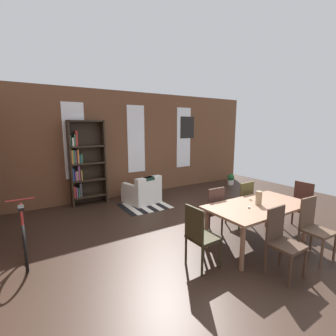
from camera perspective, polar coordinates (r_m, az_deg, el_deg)
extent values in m
plane|color=#302018|center=(4.74, 11.54, -15.98)|extent=(9.77, 9.77, 0.00)
cube|color=brown|center=(7.31, -7.86, 5.68)|extent=(8.52, 0.12, 3.05)
cube|color=white|center=(6.70, -21.51, 6.01)|extent=(0.55, 0.02, 1.98)
cube|color=white|center=(7.23, -7.66, 6.85)|extent=(0.55, 0.02, 1.98)
cube|color=white|center=(8.12, 3.77, 7.24)|extent=(0.55, 0.02, 1.98)
cube|color=#835D47|center=(4.41, 20.91, -8.44)|extent=(1.85, 0.97, 0.04)
cylinder|color=#835D47|center=(3.73, 17.42, -17.83)|extent=(0.07, 0.07, 0.70)
cylinder|color=#835D47|center=(5.01, 30.07, -11.40)|extent=(0.07, 0.07, 0.70)
cylinder|color=#835D47|center=(4.21, 9.22, -14.15)|extent=(0.07, 0.07, 0.70)
cylinder|color=#835D47|center=(5.38, 22.76, -9.40)|extent=(0.07, 0.07, 0.70)
cylinder|color=#998466|center=(4.37, 20.94, -6.74)|extent=(0.10, 0.10, 0.24)
cylinder|color=silver|center=(4.16, 18.84, -8.92)|extent=(0.04, 0.04, 0.03)
cylinder|color=silver|center=(4.59, 19.21, -7.09)|extent=(0.04, 0.04, 0.04)
cube|color=#483F1F|center=(5.27, 16.65, -8.25)|extent=(0.41, 0.41, 0.04)
cube|color=#483F1F|center=(5.09, 18.38, -6.06)|extent=(0.38, 0.04, 0.50)
cylinder|color=#483F1F|center=(5.59, 16.32, -9.74)|extent=(0.04, 0.04, 0.43)
cylinder|color=#483F1F|center=(5.33, 13.75, -10.58)|extent=(0.04, 0.04, 0.43)
cylinder|color=#483F1F|center=(5.38, 19.28, -10.69)|extent=(0.04, 0.04, 0.43)
cylinder|color=#483F1F|center=(5.11, 16.75, -11.64)|extent=(0.04, 0.04, 0.43)
cube|color=#3B2019|center=(5.49, 28.59, -8.36)|extent=(0.40, 0.40, 0.04)
cube|color=#3B2019|center=(5.58, 29.74, -5.49)|extent=(0.03, 0.38, 0.50)
cylinder|color=#3B2019|center=(5.49, 25.79, -10.69)|extent=(0.04, 0.04, 0.43)
cylinder|color=#3B2019|center=(5.33, 29.13, -11.60)|extent=(0.04, 0.04, 0.43)
cylinder|color=#3B2019|center=(5.79, 27.71, -9.80)|extent=(0.04, 0.04, 0.43)
cylinder|color=#3B2019|center=(5.63, 30.92, -10.62)|extent=(0.04, 0.04, 0.43)
cube|color=#402922|center=(4.70, 9.81, -10.20)|extent=(0.40, 0.40, 0.04)
cube|color=#402922|center=(4.49, 11.47, -7.85)|extent=(0.38, 0.03, 0.50)
cylinder|color=#402922|center=(5.02, 9.93, -11.73)|extent=(0.04, 0.04, 0.43)
cylinder|color=#402922|center=(4.81, 6.62, -12.66)|extent=(0.04, 0.04, 0.43)
cylinder|color=#402922|center=(4.78, 12.85, -12.99)|extent=(0.04, 0.04, 0.43)
cylinder|color=#402922|center=(4.56, 9.50, -14.06)|extent=(0.04, 0.04, 0.43)
cube|color=brown|center=(4.47, 32.27, -12.74)|extent=(0.42, 0.42, 0.04)
cube|color=brown|center=(4.47, 30.47, -9.17)|extent=(0.38, 0.05, 0.50)
cylinder|color=brown|center=(4.34, 32.95, -16.87)|extent=(0.04, 0.04, 0.43)
cylinder|color=brown|center=(4.64, 35.11, -15.37)|extent=(0.04, 0.04, 0.43)
cylinder|color=brown|center=(4.49, 28.76, -15.56)|extent=(0.04, 0.04, 0.43)
cylinder|color=brown|center=(4.78, 31.13, -14.22)|extent=(0.04, 0.04, 0.43)
cube|color=#432F23|center=(3.79, 26.52, -16.30)|extent=(0.40, 0.40, 0.04)
cube|color=#432F23|center=(3.77, 24.36, -12.07)|extent=(0.38, 0.03, 0.50)
cylinder|color=#432F23|center=(3.68, 27.24, -21.31)|extent=(0.04, 0.04, 0.43)
cylinder|color=#432F23|center=(3.96, 30.02, -19.21)|extent=(0.04, 0.04, 0.43)
cylinder|color=#432F23|center=(3.84, 22.32, -19.56)|extent=(0.04, 0.04, 0.43)
cylinder|color=#432F23|center=(4.11, 25.36, -17.72)|extent=(0.04, 0.04, 0.43)
cube|color=#2F2A19|center=(3.67, 8.49, -16.18)|extent=(0.42, 0.42, 0.04)
cube|color=#2F2A19|center=(3.45, 6.28, -13.30)|extent=(0.04, 0.38, 0.50)
cylinder|color=#2F2A19|center=(3.78, 12.48, -19.50)|extent=(0.04, 0.04, 0.43)
cylinder|color=#2F2A19|center=(4.00, 8.55, -17.61)|extent=(0.04, 0.04, 0.43)
cylinder|color=#2F2A19|center=(3.56, 8.21, -21.38)|extent=(0.04, 0.04, 0.43)
cylinder|color=#2F2A19|center=(3.79, 4.32, -19.17)|extent=(0.04, 0.04, 0.43)
cube|color=#2D2319|center=(6.52, -22.42, 0.81)|extent=(0.04, 0.33, 2.22)
cube|color=#2D2319|center=(6.72, -15.13, 1.47)|extent=(0.04, 0.33, 2.22)
cube|color=#2D2319|center=(6.76, -19.05, 1.32)|extent=(0.91, 0.01, 2.22)
cube|color=#2D2319|center=(6.79, -18.31, -6.26)|extent=(0.87, 0.33, 0.04)
cube|color=#B22D28|center=(6.67, -21.64, -5.26)|extent=(0.05, 0.25, 0.29)
cube|color=#8C4C8C|center=(6.69, -21.14, -5.37)|extent=(0.03, 0.25, 0.26)
cube|color=#33724C|center=(6.70, -20.75, -5.35)|extent=(0.03, 0.27, 0.25)
cube|color=#4C4C51|center=(6.69, -20.34, -4.84)|extent=(0.05, 0.26, 0.36)
cube|color=#2D2319|center=(6.69, -18.51, -2.61)|extent=(0.87, 0.33, 0.04)
cube|color=#284C8C|center=(6.58, -21.89, -1.44)|extent=(0.05, 0.21, 0.32)
cube|color=#8C4C8C|center=(6.59, -21.34, -1.73)|extent=(0.04, 0.24, 0.23)
cube|color=gold|center=(6.60, -21.00, -1.67)|extent=(0.03, 0.17, 0.24)
cube|color=#8C4C8C|center=(6.60, -20.65, -1.07)|extent=(0.05, 0.17, 0.37)
cube|color=gold|center=(6.62, -20.18, -1.52)|extent=(0.03, 0.26, 0.26)
cube|color=#2D2319|center=(6.61, -18.72, 1.15)|extent=(0.87, 0.33, 0.04)
cube|color=orange|center=(6.51, -22.16, 2.50)|extent=(0.05, 0.27, 0.34)
cube|color=#33724C|center=(6.52, -21.71, 2.54)|extent=(0.05, 0.18, 0.34)
cube|color=#8C4C8C|center=(6.52, -21.32, 2.53)|extent=(0.03, 0.17, 0.33)
cube|color=orange|center=(6.53, -20.89, 2.67)|extent=(0.04, 0.22, 0.35)
cube|color=#284C8C|center=(6.55, -20.52, 2.12)|extent=(0.03, 0.19, 0.22)
cube|color=#33724C|center=(6.56, -20.16, 2.22)|extent=(0.04, 0.22, 0.24)
cube|color=#2D2319|center=(6.56, -18.94, 4.97)|extent=(0.87, 0.33, 0.04)
cube|color=#33724C|center=(6.47, -22.46, 6.09)|extent=(0.03, 0.20, 0.27)
cube|color=white|center=(6.48, -22.00, 5.84)|extent=(0.04, 0.26, 0.21)
cube|color=#33724C|center=(6.49, -21.56, 6.27)|extent=(0.03, 0.20, 0.30)
cube|color=#B22D28|center=(6.49, -21.20, 6.64)|extent=(0.05, 0.19, 0.38)
cube|color=#2D2319|center=(6.54, -19.26, 10.61)|extent=(0.87, 0.33, 0.04)
cube|color=silver|center=(6.62, -6.38, -6.43)|extent=(0.94, 0.94, 0.40)
cube|color=silver|center=(6.28, -4.67, -3.76)|extent=(0.82, 0.32, 0.35)
cube|color=silver|center=(6.75, -4.13, -3.65)|extent=(0.26, 0.73, 0.15)
cube|color=silver|center=(6.35, -8.88, -4.61)|extent=(0.26, 0.73, 0.15)
cube|color=#19382D|center=(6.25, -4.69, -2.55)|extent=(0.31, 0.22, 0.08)
torus|color=black|center=(4.18, -31.04, -16.19)|extent=(0.05, 0.67, 0.67)
torus|color=black|center=(5.08, -31.44, -11.63)|extent=(0.05, 0.67, 0.67)
cylinder|color=#B23333|center=(4.59, -31.37, -12.54)|extent=(0.04, 0.31, 0.85)
cylinder|color=#B23333|center=(4.37, -31.52, -11.16)|extent=(0.04, 0.04, 0.45)
cube|color=black|center=(4.29, -31.81, -8.15)|extent=(0.08, 0.20, 0.05)
cylinder|color=#B23333|center=(4.84, -31.94, -6.48)|extent=(0.44, 0.03, 0.02)
cylinder|color=silver|center=(8.81, 14.78, -3.33)|extent=(0.20, 0.20, 0.17)
sphere|color=#235B2D|center=(8.77, 14.83, -2.17)|extent=(0.24, 0.24, 0.24)
cube|color=black|center=(6.14, -10.01, -9.75)|extent=(0.15, 1.05, 0.01)
cube|color=silver|center=(6.20, -8.73, -9.54)|extent=(0.15, 1.05, 0.01)
cube|color=black|center=(6.25, -7.48, -9.33)|extent=(0.15, 1.05, 0.01)
cube|color=silver|center=(6.31, -6.24, -9.12)|extent=(0.15, 1.05, 0.01)
cube|color=black|center=(6.37, -5.03, -8.90)|extent=(0.15, 1.05, 0.01)
cube|color=silver|center=(6.44, -3.85, -8.69)|extent=(0.15, 1.05, 0.01)
cube|color=black|center=(6.50, -2.69, -8.48)|extent=(0.15, 1.05, 0.01)
cube|color=silver|center=(6.57, -1.56, -8.27)|extent=(0.15, 1.05, 0.01)
cube|color=black|center=(8.19, 4.61, 9.67)|extent=(0.56, 0.03, 0.72)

